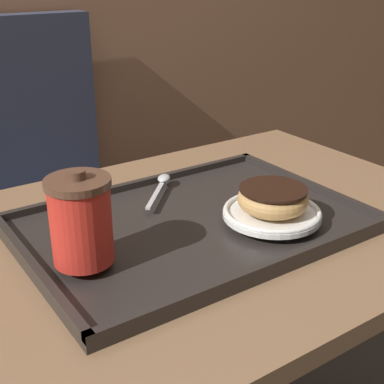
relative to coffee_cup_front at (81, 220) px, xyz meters
The scene contains 6 objects.
cafe_table 0.30m from the coffee_cup_front, 13.80° to the left, with size 1.03×0.64×0.75m.
serving_tray 0.21m from the coffee_cup_front, ahead, with size 0.52×0.36×0.02m.
coffee_cup_front is the anchor object (origin of this frame).
plate_with_chocolate_donut 0.30m from the coffee_cup_front, ahead, with size 0.15×0.15×0.01m.
donut_chocolate_glazed 0.30m from the coffee_cup_front, ahead, with size 0.11×0.11×0.04m.
spoon 0.28m from the coffee_cup_front, 36.66° to the left, with size 0.11×0.11×0.01m.
Camera 1 is at (-0.40, -0.63, 1.14)m, focal length 50.00 mm.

